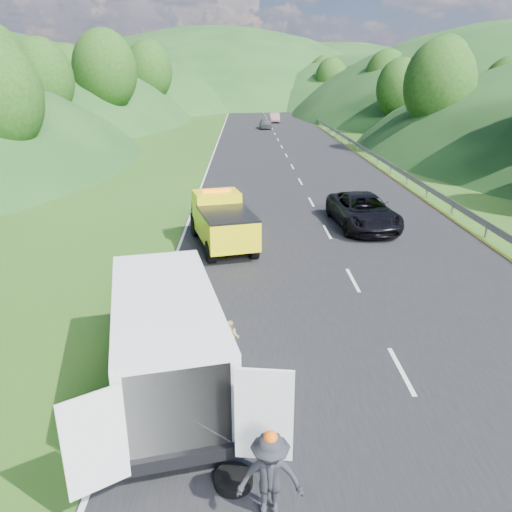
{
  "coord_description": "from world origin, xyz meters",
  "views": [
    {
      "loc": [
        -1.01,
        -12.93,
        7.19
      ],
      "look_at": [
        -0.61,
        3.18,
        1.3
      ],
      "focal_mm": 35.0,
      "sensor_mm": 36.0,
      "label": 1
    }
  ],
  "objects_px": {
    "white_van": "(166,334)",
    "passing_suv": "(362,227)",
    "spare_tire": "(234,485)",
    "woman": "(166,306)",
    "suitcase": "(150,319)",
    "tow_truck": "(222,221)",
    "child": "(231,354)"
  },
  "relations": [
    {
      "from": "white_van",
      "to": "passing_suv",
      "type": "relative_size",
      "value": 1.32
    },
    {
      "from": "white_van",
      "to": "woman",
      "type": "xyz_separation_m",
      "value": [
        -0.73,
        4.47,
        -1.43
      ]
    },
    {
      "from": "spare_tire",
      "to": "passing_suv",
      "type": "xyz_separation_m",
      "value": [
        6.13,
        16.54,
        0.0
      ]
    },
    {
      "from": "spare_tire",
      "to": "passing_suv",
      "type": "bearing_deg",
      "value": 69.65
    },
    {
      "from": "child",
      "to": "white_van",
      "type": "bearing_deg",
      "value": -124.28
    },
    {
      "from": "child",
      "to": "spare_tire",
      "type": "bearing_deg",
      "value": -76.7
    },
    {
      "from": "tow_truck",
      "to": "white_van",
      "type": "xyz_separation_m",
      "value": [
        -0.88,
        -10.59,
        0.27
      ]
    },
    {
      "from": "woman",
      "to": "suitcase",
      "type": "relative_size",
      "value": 2.98
    },
    {
      "from": "suitcase",
      "to": "white_van",
      "type": "bearing_deg",
      "value": -71.7
    },
    {
      "from": "suitcase",
      "to": "child",
      "type": "bearing_deg",
      "value": -31.78
    },
    {
      "from": "child",
      "to": "passing_suv",
      "type": "height_order",
      "value": "passing_suv"
    },
    {
      "from": "suitcase",
      "to": "spare_tire",
      "type": "xyz_separation_m",
      "value": [
        2.6,
        -6.14,
        -0.31
      ]
    },
    {
      "from": "tow_truck",
      "to": "child",
      "type": "height_order",
      "value": "tow_truck"
    },
    {
      "from": "white_van",
      "to": "suitcase",
      "type": "distance_m",
      "value": 3.31
    },
    {
      "from": "tow_truck",
      "to": "passing_suv",
      "type": "distance_m",
      "value": 7.5
    },
    {
      "from": "woman",
      "to": "suitcase",
      "type": "bearing_deg",
      "value": 174.78
    },
    {
      "from": "tow_truck",
      "to": "white_van",
      "type": "distance_m",
      "value": 10.63
    },
    {
      "from": "passing_suv",
      "to": "woman",
      "type": "bearing_deg",
      "value": -137.54
    },
    {
      "from": "suitcase",
      "to": "spare_tire",
      "type": "bearing_deg",
      "value": -67.02
    },
    {
      "from": "tow_truck",
      "to": "white_van",
      "type": "bearing_deg",
      "value": -109.27
    },
    {
      "from": "tow_truck",
      "to": "passing_suv",
      "type": "relative_size",
      "value": 1.01
    },
    {
      "from": "child",
      "to": "passing_suv",
      "type": "xyz_separation_m",
      "value": [
        6.28,
        11.93,
        0.0
      ]
    },
    {
      "from": "white_van",
      "to": "child",
      "type": "distance_m",
      "value": 2.51
    },
    {
      "from": "white_van",
      "to": "suitcase",
      "type": "height_order",
      "value": "white_van"
    },
    {
      "from": "spare_tire",
      "to": "white_van",
      "type": "bearing_deg",
      "value": 117.08
    },
    {
      "from": "child",
      "to": "woman",
      "type": "bearing_deg",
      "value": 137.49
    },
    {
      "from": "white_van",
      "to": "child",
      "type": "height_order",
      "value": "white_van"
    },
    {
      "from": "child",
      "to": "suitcase",
      "type": "distance_m",
      "value": 2.91
    },
    {
      "from": "woman",
      "to": "white_van",
      "type": "bearing_deg",
      "value": -166.52
    },
    {
      "from": "passing_suv",
      "to": "spare_tire",
      "type": "bearing_deg",
      "value": -114.24
    },
    {
      "from": "spare_tire",
      "to": "woman",
      "type": "bearing_deg",
      "value": 107.09
    },
    {
      "from": "child",
      "to": "suitcase",
      "type": "xyz_separation_m",
      "value": [
        -2.46,
        1.52,
        0.31
      ]
    }
  ]
}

